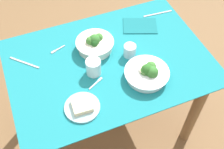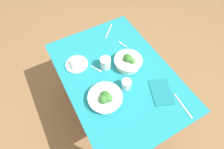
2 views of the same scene
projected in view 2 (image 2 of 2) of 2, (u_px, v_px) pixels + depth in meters
name	position (u px, v px, depth m)	size (l,w,h in m)	color
ground_plane	(116.00, 110.00, 2.01)	(6.00, 6.00, 0.00)	brown
dining_table	(117.00, 83.00, 1.50)	(1.16, 0.81, 0.74)	#197A84
broccoli_bowl_far	(105.00, 98.00, 1.24)	(0.25, 0.25, 0.10)	white
broccoli_bowl_near	(128.00, 61.00, 1.41)	(0.22, 0.22, 0.11)	silver
bread_side_plate	(77.00, 64.00, 1.43)	(0.18, 0.18, 0.04)	#99C6D1
water_glass_center	(105.00, 63.00, 1.39)	(0.08, 0.08, 0.10)	silver
water_glass_side	(127.00, 84.00, 1.29)	(0.07, 0.07, 0.08)	silver
fork_by_far_bowl	(122.00, 44.00, 1.56)	(0.09, 0.04, 0.00)	#B7B7BC
fork_by_near_bowl	(97.00, 69.00, 1.41)	(0.10, 0.06, 0.00)	#B7B7BC
table_knife_left	(109.00, 31.00, 1.65)	(0.20, 0.01, 0.00)	#B7B7BC
table_knife_right	(183.00, 106.00, 1.24)	(0.20, 0.01, 0.00)	#B7B7BC
napkin_folded_upper	(161.00, 92.00, 1.30)	(0.21, 0.14, 0.01)	#156870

